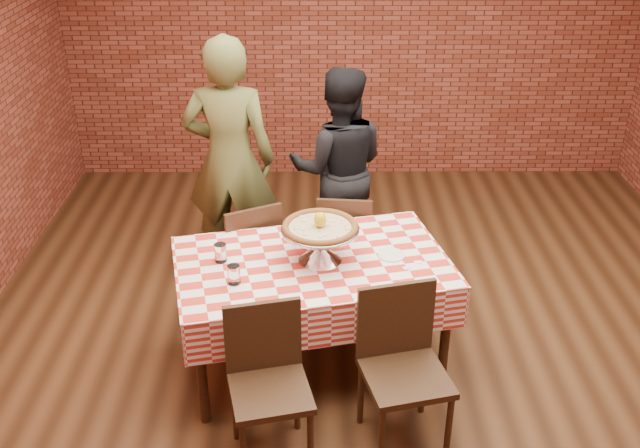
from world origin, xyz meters
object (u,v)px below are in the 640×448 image
at_px(chair_near_left, 270,392).
at_px(diner_black, 339,169).
at_px(table, 312,313).
at_px(water_glass_right, 220,253).
at_px(pizza_stand, 320,244).
at_px(chair_far_left, 246,254).
at_px(pizza, 320,228).
at_px(diner_olive, 230,160).
at_px(water_glass_left, 234,275).
at_px(chair_far_right, 345,243).
at_px(chair_near_right, 406,375).
at_px(condiment_caddy, 304,231).

distance_m(chair_near_left, diner_black, 2.23).
height_order(table, water_glass_right, water_glass_right).
distance_m(table, pizza_stand, 0.49).
distance_m(chair_near_left, chair_far_left, 1.48).
bearing_deg(pizza_stand, chair_near_left, -107.54).
xyz_separation_m(pizza, diner_olive, (-0.66, 1.15, -0.04)).
bearing_deg(water_glass_left, pizza, 27.96).
bearing_deg(chair_far_right, table, 79.43).
height_order(chair_near_left, chair_near_right, chair_near_right).
xyz_separation_m(diner_olive, diner_black, (0.81, 0.16, -0.14)).
height_order(pizza, chair_far_right, pizza).
xyz_separation_m(water_glass_left, chair_near_right, (0.96, -0.47, -0.35)).
distance_m(pizza, water_glass_left, 0.59).
bearing_deg(chair_far_left, chair_near_right, 99.86).
distance_m(pizza, diner_black, 1.33).
bearing_deg(condiment_caddy, chair_far_right, 46.66).
bearing_deg(chair_near_left, chair_near_right, -3.75).
bearing_deg(water_glass_left, table, 29.27).
height_order(chair_near_left, chair_far_left, chair_near_left).
xyz_separation_m(pizza_stand, condiment_caddy, (-0.10, 0.26, -0.04)).
distance_m(chair_near_right, diner_black, 2.09).
relative_size(pizza_stand, condiment_caddy, 3.74).
xyz_separation_m(water_glass_left, diner_olive, (-0.16, 1.42, 0.12)).
bearing_deg(water_glass_left, condiment_caddy, 52.63).
relative_size(chair_near_right, diner_olive, 0.49).
bearing_deg(chair_far_left, condiment_caddy, 113.50).
xyz_separation_m(water_glass_left, diner_black, (0.65, 1.57, -0.02)).
relative_size(condiment_caddy, chair_near_right, 0.14).
height_order(pizza_stand, chair_near_right, pizza_stand).
relative_size(chair_near_left, chair_far_left, 1.01).
relative_size(water_glass_left, water_glass_right, 1.00).
xyz_separation_m(water_glass_left, chair_far_left, (-0.02, 0.88, -0.38)).
distance_m(condiment_caddy, chair_far_left, 0.67).
relative_size(chair_near_left, chair_far_right, 1.04).
relative_size(chair_near_left, diner_black, 0.56).
height_order(pizza_stand, pizza, pizza).
height_order(water_glass_left, diner_black, diner_black).
distance_m(table, water_glass_right, 0.71).
bearing_deg(chair_far_left, diner_olive, -101.19).
bearing_deg(diner_black, pizza, 84.24).
distance_m(condiment_caddy, diner_black, 1.08).
relative_size(pizza_stand, chair_far_right, 0.56).
distance_m(pizza_stand, chair_near_right, 0.96).
height_order(water_glass_left, chair_near_left, chair_near_left).
bearing_deg(chair_near_left, water_glass_right, 99.00).
bearing_deg(water_glass_left, chair_far_right, 57.11).
bearing_deg(chair_near_left, water_glass_left, 98.52).
relative_size(chair_far_left, diner_black, 0.55).
xyz_separation_m(condiment_caddy, chair_near_right, (0.56, -0.99, -0.36)).
bearing_deg(chair_near_right, diner_olive, 107.20).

